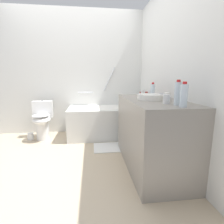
# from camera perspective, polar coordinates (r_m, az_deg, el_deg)

# --- Properties ---
(ground_plane) EXTENTS (3.84, 3.84, 0.00)m
(ground_plane) POSITION_cam_1_polar(r_m,az_deg,el_deg) (2.69, -14.42, -13.93)
(ground_plane) COLOR #C1AD8E
(wall_back_tiled) EXTENTS (3.24, 0.10, 2.45)m
(wall_back_tiled) POSITION_cam_1_polar(r_m,az_deg,el_deg) (3.71, -12.84, 12.45)
(wall_back_tiled) COLOR silver
(wall_back_tiled) RESTS_ON ground_plane
(wall_right_mirror) EXTENTS (0.10, 2.85, 2.45)m
(wall_right_mirror) POSITION_cam_1_polar(r_m,az_deg,el_deg) (2.66, 18.18, 12.81)
(wall_right_mirror) COLOR silver
(wall_right_mirror) RESTS_ON ground_plane
(bathtub) EXTENTS (1.44, 0.74, 1.34)m
(bathtub) POSITION_cam_1_polar(r_m,az_deg,el_deg) (3.38, -1.87, -2.86)
(bathtub) COLOR silver
(bathtub) RESTS_ON ground_plane
(toilet) EXTENTS (0.38, 0.51, 0.71)m
(toilet) POSITION_cam_1_polar(r_m,az_deg,el_deg) (3.44, -21.99, -2.27)
(toilet) COLOR white
(toilet) RESTS_ON ground_plane
(vanity_counter) EXTENTS (0.62, 1.38, 0.87)m
(vanity_counter) POSITION_cam_1_polar(r_m,az_deg,el_deg) (2.26, 12.79, -6.86)
(vanity_counter) COLOR gray
(vanity_counter) RESTS_ON ground_plane
(sink_basin) EXTENTS (0.33, 0.33, 0.06)m
(sink_basin) POSITION_cam_1_polar(r_m,az_deg,el_deg) (2.14, 12.78, 4.88)
(sink_basin) COLOR white
(sink_basin) RESTS_ON vanity_counter
(sink_faucet) EXTENTS (0.11, 0.15, 0.08)m
(sink_faucet) POSITION_cam_1_polar(r_m,az_deg,el_deg) (2.21, 17.54, 4.90)
(sink_faucet) COLOR #B2B2B7
(sink_faucet) RESTS_ON vanity_counter
(water_bottle_0) EXTENTS (0.06, 0.06, 0.20)m
(water_bottle_0) POSITION_cam_1_polar(r_m,az_deg,el_deg) (2.37, 13.27, 6.89)
(water_bottle_0) COLOR silver
(water_bottle_0) RESTS_ON vanity_counter
(water_bottle_1) EXTENTS (0.06, 0.06, 0.24)m
(water_bottle_1) POSITION_cam_1_polar(r_m,az_deg,el_deg) (1.75, 20.87, 5.76)
(water_bottle_1) COLOR silver
(water_bottle_1) RESTS_ON vanity_counter
(water_bottle_2) EXTENTS (0.07, 0.07, 0.23)m
(water_bottle_2) POSITION_cam_1_polar(r_m,az_deg,el_deg) (1.66, 22.60, 5.10)
(water_bottle_2) COLOR silver
(water_bottle_2) RESTS_ON vanity_counter
(drinking_glass_0) EXTENTS (0.07, 0.07, 0.10)m
(drinking_glass_0) POSITION_cam_1_polar(r_m,az_deg,el_deg) (1.82, 17.52, 4.10)
(drinking_glass_0) COLOR white
(drinking_glass_0) RESTS_ON vanity_counter
(drinking_glass_1) EXTENTS (0.07, 0.07, 0.10)m
(drinking_glass_1) POSITION_cam_1_polar(r_m,az_deg,el_deg) (2.49, 12.59, 6.12)
(drinking_glass_1) COLOR white
(drinking_glass_1) RESTS_ON vanity_counter
(drinking_glass_2) EXTENTS (0.06, 0.06, 0.09)m
(drinking_glass_2) POSITION_cam_1_polar(r_m,az_deg,el_deg) (2.53, 10.15, 6.16)
(drinking_glass_2) COLOR white
(drinking_glass_2) RESTS_ON vanity_counter
(drinking_glass_3) EXTENTS (0.07, 0.07, 0.10)m
(drinking_glass_3) POSITION_cam_1_polar(r_m,az_deg,el_deg) (1.98, 17.57, 4.67)
(drinking_glass_3) COLOR white
(drinking_glass_3) RESTS_ON vanity_counter
(amenity_basket) EXTENTS (0.14, 0.10, 0.05)m
(amenity_basket) POSITION_cam_1_polar(r_m,az_deg,el_deg) (2.67, 10.81, 6.00)
(amenity_basket) COLOR maroon
(amenity_basket) RESTS_ON vanity_counter
(bath_mat) EXTENTS (0.66, 0.41, 0.01)m
(bath_mat) POSITION_cam_1_polar(r_m,az_deg,el_deg) (2.90, 0.68, -11.49)
(bath_mat) COLOR white
(bath_mat) RESTS_ON ground_plane
(toilet_paper_roll) EXTENTS (0.11, 0.11, 0.12)m
(toilet_paper_roll) POSITION_cam_1_polar(r_m,az_deg,el_deg) (3.57, -25.26, -7.29)
(toilet_paper_roll) COLOR white
(toilet_paper_roll) RESTS_ON ground_plane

